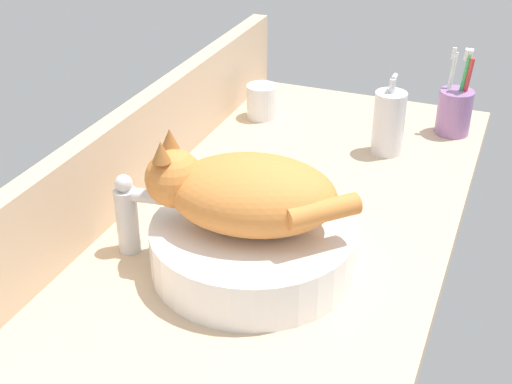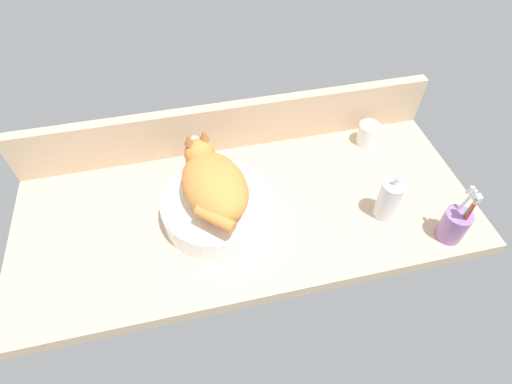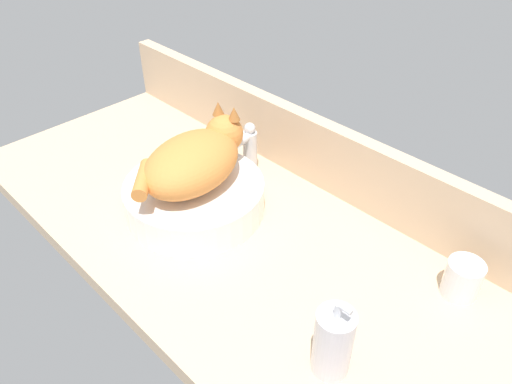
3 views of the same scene
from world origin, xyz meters
TOP-DOWN VIEW (x-y plane):
  - ground_plane at (0.00, 0.00)cm, footprint 135.10×58.56cm
  - backsplash_panel at (0.00, 27.48)cm, footprint 135.10×3.60cm
  - sink_basin at (-8.71, -1.21)cm, footprint 31.47×31.47cm
  - cat at (-9.06, 0.12)cm, footprint 21.65×32.19cm
  - faucet at (-11.44, 17.90)cm, footprint 4.30×11.86cm
  - soap_dispenser at (38.67, -11.47)cm, footprint 6.37×6.37cm
  - water_glass at (45.90, 18.61)cm, footprint 6.88×6.88cm

SIDE VIEW (x-z plane):
  - ground_plane at x=0.00cm, z-range -4.00..0.00cm
  - water_glass at x=45.90cm, z-range -0.37..7.18cm
  - sink_basin at x=-8.71cm, z-range 0.00..7.51cm
  - soap_dispenser at x=38.67cm, z-range -1.55..14.69cm
  - faucet at x=-11.44cm, z-range 0.50..14.10cm
  - backsplash_panel at x=0.00cm, z-range 0.00..16.85cm
  - cat at x=-9.06cm, z-range 6.27..20.27cm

